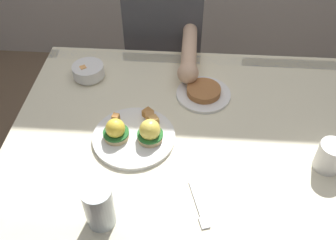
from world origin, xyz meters
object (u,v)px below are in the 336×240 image
(fruit_bowl, at_px, (88,72))
(diner_person, at_px, (164,49))
(water_glass_near, at_px, (100,208))
(eggs_benedict_plate, at_px, (134,134))
(dining_table, at_px, (188,150))
(coffee_mug, at_px, (331,156))
(fork, at_px, (199,207))
(side_plate, at_px, (204,93))

(fruit_bowl, distance_m, diner_person, 0.45)
(fruit_bowl, height_order, water_glass_near, water_glass_near)
(eggs_benedict_plate, relative_size, fruit_bowl, 2.25)
(dining_table, height_order, diner_person, diner_person)
(eggs_benedict_plate, bearing_deg, water_glass_near, -99.07)
(fruit_bowl, xyz_separation_m, coffee_mug, (0.82, -0.38, 0.02))
(eggs_benedict_plate, height_order, fruit_bowl, eggs_benedict_plate)
(eggs_benedict_plate, relative_size, fork, 1.76)
(coffee_mug, distance_m, side_plate, 0.48)
(fork, bearing_deg, coffee_mug, 24.19)
(side_plate, relative_size, diner_person, 0.18)
(fruit_bowl, bearing_deg, side_plate, -9.78)
(dining_table, bearing_deg, coffee_mug, -16.62)
(dining_table, distance_m, diner_person, 0.62)
(side_plate, bearing_deg, fork, -91.18)
(fork, xyz_separation_m, side_plate, (0.01, 0.48, 0.01))
(water_glass_near, distance_m, side_plate, 0.60)
(diner_person, bearing_deg, dining_table, -77.70)
(dining_table, xyz_separation_m, side_plate, (0.05, 0.18, 0.12))
(coffee_mug, height_order, fork, coffee_mug)
(coffee_mug, xyz_separation_m, fork, (-0.39, -0.17, -0.05))
(eggs_benedict_plate, xyz_separation_m, coffee_mug, (0.60, -0.07, 0.03))
(fork, height_order, side_plate, side_plate)
(water_glass_near, bearing_deg, dining_table, 57.72)
(diner_person, bearing_deg, fruit_bowl, -127.28)
(fruit_bowl, distance_m, water_glass_near, 0.63)
(dining_table, xyz_separation_m, diner_person, (-0.13, 0.60, 0.02))
(eggs_benedict_plate, bearing_deg, side_plate, 46.03)
(eggs_benedict_plate, relative_size, side_plate, 1.35)
(coffee_mug, height_order, diner_person, diner_person)
(coffee_mug, relative_size, side_plate, 0.56)
(fruit_bowl, bearing_deg, coffee_mug, -24.81)
(eggs_benedict_plate, distance_m, coffee_mug, 0.60)
(fruit_bowl, bearing_deg, water_glass_near, -74.30)
(coffee_mug, bearing_deg, side_plate, 141.24)
(fruit_bowl, relative_size, fork, 0.78)
(dining_table, height_order, water_glass_near, water_glass_near)
(side_plate, distance_m, diner_person, 0.47)
(eggs_benedict_plate, distance_m, fork, 0.33)
(dining_table, relative_size, eggs_benedict_plate, 4.44)
(coffee_mug, height_order, side_plate, coffee_mug)
(eggs_benedict_plate, distance_m, water_glass_near, 0.31)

